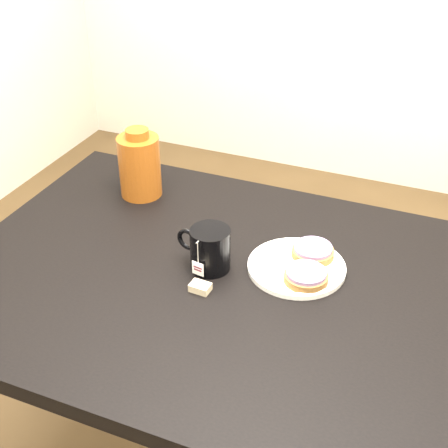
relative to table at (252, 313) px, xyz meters
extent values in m
cube|color=black|center=(0.00, 0.00, 0.06)|extent=(1.40, 0.90, 0.04)
cylinder|color=black|center=(-0.64, 0.39, -0.31)|extent=(0.06, 0.06, 0.71)
cylinder|color=white|center=(0.07, 0.09, 0.09)|extent=(0.23, 0.23, 0.01)
torus|color=white|center=(0.07, 0.09, 0.10)|extent=(0.22, 0.22, 0.01)
cylinder|color=brown|center=(0.10, 0.14, 0.10)|extent=(0.14, 0.14, 0.02)
cylinder|color=#9277A0|center=(0.10, 0.14, 0.12)|extent=(0.13, 0.13, 0.01)
cylinder|color=brown|center=(0.11, 0.04, 0.10)|extent=(0.11, 0.11, 0.02)
cylinder|color=#9277A0|center=(0.11, 0.04, 0.12)|extent=(0.10, 0.10, 0.01)
cylinder|color=black|center=(-0.11, 0.02, 0.14)|extent=(0.11, 0.11, 0.10)
cylinder|color=black|center=(-0.11, 0.02, 0.18)|extent=(0.08, 0.08, 0.00)
torus|color=black|center=(-0.18, 0.03, 0.14)|extent=(0.06, 0.02, 0.06)
cylinder|color=beige|center=(-0.12, -0.03, 0.16)|extent=(0.00, 0.00, 0.06)
cube|color=white|center=(-0.12, -0.03, 0.11)|extent=(0.03, 0.01, 0.03)
cube|color=#C6B793|center=(-0.10, -0.06, 0.09)|extent=(0.05, 0.03, 0.02)
cylinder|color=#632C0D|center=(-0.43, 0.27, 0.17)|extent=(0.13, 0.13, 0.17)
cylinder|color=#632C0D|center=(-0.43, 0.27, 0.27)|extent=(0.06, 0.06, 0.02)
camera|label=1|loc=(0.36, -1.05, 0.96)|focal=50.00mm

